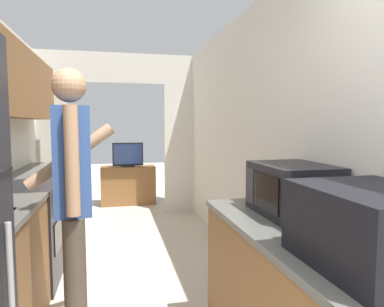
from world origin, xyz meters
name	(u,v)px	position (x,y,z in m)	size (l,w,h in m)	color
wall_right	(287,147)	(1.21, 1.86, 1.25)	(0.06, 7.32, 2.50)	silver
wall_far_with_doorway	(118,124)	(0.00, 4.95, 1.42)	(2.76, 0.06, 2.50)	silver
counter_left	(23,233)	(-0.88, 2.80, 0.44)	(0.62, 3.66, 0.89)	brown
range_oven	(21,234)	(-0.87, 2.73, 0.45)	(0.66, 0.73, 1.03)	black
person	(73,203)	(-0.31, 1.66, 0.95)	(0.56, 0.41, 1.75)	#4C4238
suitcase	(373,227)	(0.88, 0.59, 1.04)	(0.46, 0.58, 0.30)	black
microwave	(292,189)	(0.97, 1.34, 1.04)	(0.39, 0.52, 0.30)	black
tv_cabinet	(128,185)	(0.17, 5.65, 0.34)	(0.94, 0.42, 0.67)	brown
television	(128,155)	(0.17, 5.61, 0.88)	(0.53, 0.16, 0.42)	black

